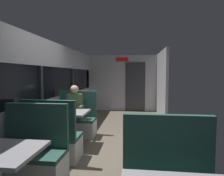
% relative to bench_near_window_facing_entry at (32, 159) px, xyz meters
% --- Properties ---
extents(ground_plane, '(3.30, 9.20, 0.02)m').
position_rel_bench_near_window_facing_entry_xyz_m(ground_plane, '(0.89, 1.39, -0.34)').
color(ground_plane, '#665B4C').
extents(carriage_window_panel_left, '(0.09, 8.48, 2.30)m').
position_rel_bench_near_window_facing_entry_xyz_m(carriage_window_panel_left, '(-0.56, 1.39, 0.78)').
color(carriage_window_panel_left, '#B2B2B7').
rests_on(carriage_window_panel_left, ground_plane).
extents(carriage_end_bulkhead, '(2.90, 0.11, 2.30)m').
position_rel_bench_near_window_facing_entry_xyz_m(carriage_end_bulkhead, '(0.95, 5.59, 0.81)').
color(carriage_end_bulkhead, '#B2B2B7').
rests_on(carriage_end_bulkhead, ground_plane).
extents(carriage_aisle_panel_right, '(0.08, 2.40, 2.30)m').
position_rel_bench_near_window_facing_entry_xyz_m(carriage_aisle_panel_right, '(2.34, 4.39, 0.82)').
color(carriage_aisle_panel_right, '#B2B2B7').
rests_on(carriage_aisle_panel_right, ground_plane).
extents(bench_near_window_facing_entry, '(0.95, 0.50, 1.10)m').
position_rel_bench_near_window_facing_entry_xyz_m(bench_near_window_facing_entry, '(0.00, 0.00, 0.00)').
color(bench_near_window_facing_entry, silver).
rests_on(bench_near_window_facing_entry, ground_plane).
extents(dining_table_mid_window, '(0.90, 0.70, 0.74)m').
position_rel_bench_near_window_facing_entry_xyz_m(dining_table_mid_window, '(0.00, 1.40, 0.31)').
color(dining_table_mid_window, '#9E9EA3').
rests_on(dining_table_mid_window, ground_plane).
extents(bench_mid_window_facing_end, '(0.95, 0.50, 1.10)m').
position_rel_bench_near_window_facing_entry_xyz_m(bench_mid_window_facing_end, '(0.00, 0.70, 0.00)').
color(bench_mid_window_facing_end, silver).
rests_on(bench_mid_window_facing_end, ground_plane).
extents(bench_mid_window_facing_entry, '(0.95, 0.50, 1.10)m').
position_rel_bench_near_window_facing_entry_xyz_m(bench_mid_window_facing_entry, '(0.00, 2.10, 0.00)').
color(bench_mid_window_facing_entry, silver).
rests_on(bench_mid_window_facing_entry, ground_plane).
extents(seated_passenger, '(0.47, 0.55, 1.26)m').
position_rel_bench_near_window_facing_entry_xyz_m(seated_passenger, '(0.00, 2.03, 0.21)').
color(seated_passenger, '#26262D').
rests_on(seated_passenger, ground_plane).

